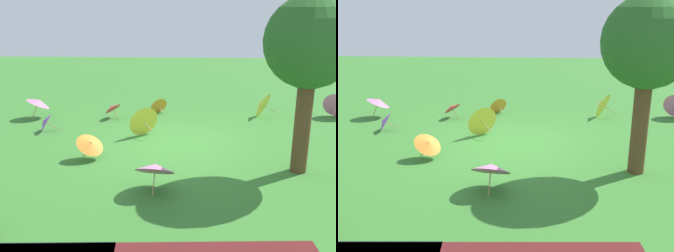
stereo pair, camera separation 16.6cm
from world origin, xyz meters
The scene contains 10 objects.
ground centered at (0.00, 0.00, 0.00)m, with size 40.00×40.00×0.00m, color #387A2D.
shade_tree centered at (-2.89, 1.84, 2.94)m, with size 2.04×2.04×4.03m.
parasol_purple_0 centered at (4.16, -0.97, 0.31)m, with size 0.68×0.70×0.62m.
parasol_yellow_1 centered at (-2.86, -3.04, 0.45)m, with size 0.94×1.03×0.90m.
parasol_red_0 centered at (2.34, -2.57, 0.39)m, with size 0.77×0.79×0.62m.
parasol_pink_0 centered at (4.89, -2.50, 0.58)m, with size 1.03×1.04×0.82m.
parasol_pink_1 centered at (0.41, 3.01, 0.51)m, with size 0.93×0.90×0.79m.
parasol_orange_0 centered at (0.79, -3.31, 0.31)m, with size 0.74×0.65×0.61m.
parasol_orange_1 centered at (2.18, 1.32, 0.42)m, with size 0.93×0.95×0.68m.
parasol_yellow_2 centered at (1.07, -0.72, 0.47)m, with size 1.00×0.93×0.94m.
Camera 1 is at (-0.22, 10.67, 3.74)m, focal length 42.45 mm.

